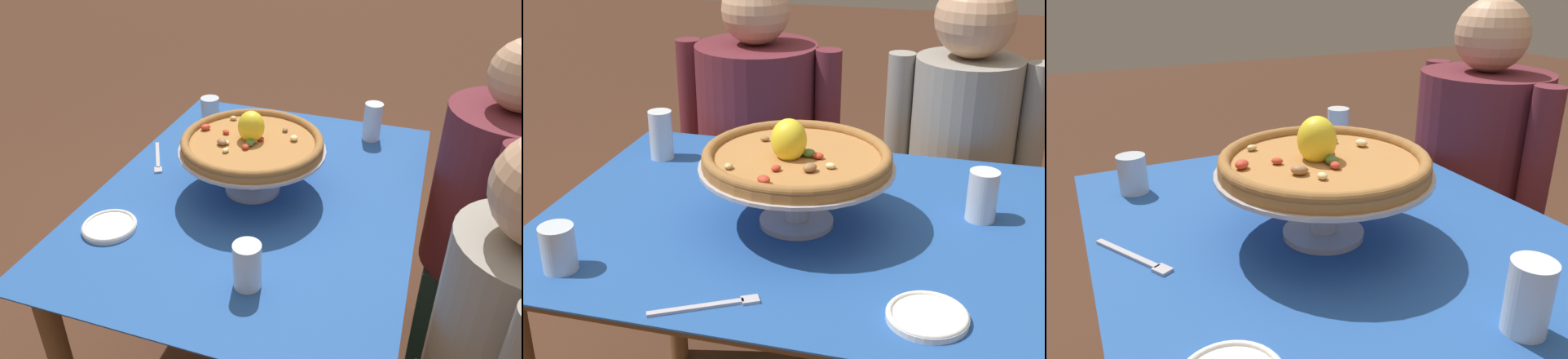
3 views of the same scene
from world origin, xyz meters
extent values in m
cylinder|color=brown|center=(-0.51, 0.37, 0.36)|extent=(0.06, 0.06, 0.72)
cylinder|color=brown|center=(0.51, 0.37, 0.36)|extent=(0.06, 0.06, 0.72)
cube|color=brown|center=(0.00, 0.00, 0.74)|extent=(1.14, 0.87, 0.02)
cube|color=#23519E|center=(0.00, 0.00, 0.75)|extent=(1.18, 0.91, 0.00)
cylinder|color=#B7B7C1|center=(-0.02, -0.02, 0.76)|extent=(0.16, 0.16, 0.01)
cylinder|color=#B7B7C1|center=(-0.02, -0.02, 0.82)|extent=(0.05, 0.05, 0.12)
cylinder|color=#B7B7C1|center=(-0.02, -0.02, 0.89)|extent=(0.42, 0.42, 0.01)
cylinder|color=#AD753D|center=(-0.02, -0.02, 0.90)|extent=(0.40, 0.40, 0.02)
torus|color=olive|center=(-0.02, -0.02, 0.92)|extent=(0.40, 0.40, 0.02)
ellipsoid|color=#C63D28|center=(-0.04, -0.11, 0.92)|extent=(0.03, 0.03, 0.01)
ellipsoid|color=#4C7533|center=(0.01, -0.02, 0.92)|extent=(0.03, 0.03, 0.02)
ellipsoid|color=#C63D28|center=(0.03, -0.02, 0.92)|extent=(0.02, 0.02, 0.01)
ellipsoid|color=#996B42|center=(-0.11, 0.05, 0.92)|extent=(0.02, 0.02, 0.01)
ellipsoid|color=#996B42|center=(0.03, -0.10, 0.92)|extent=(0.04, 0.04, 0.02)
ellipsoid|color=#C63D28|center=(-0.04, -0.18, 0.92)|extent=(0.04, 0.04, 0.02)
ellipsoid|color=#C63D28|center=(-0.03, 0.00, 0.92)|extent=(0.02, 0.02, 0.01)
ellipsoid|color=#996B42|center=(-0.01, -0.02, 0.92)|extent=(0.03, 0.03, 0.01)
ellipsoid|color=beige|center=(0.07, -0.07, 0.92)|extent=(0.02, 0.02, 0.01)
ellipsoid|color=beige|center=(-0.06, 0.09, 0.92)|extent=(0.03, 0.03, 0.01)
ellipsoid|color=beige|center=(0.02, -0.08, 0.92)|extent=(0.03, 0.03, 0.01)
ellipsoid|color=tan|center=(-0.13, -0.12, 0.92)|extent=(0.02, 0.02, 0.01)
ellipsoid|color=yellow|center=(-0.03, -0.03, 0.95)|extent=(0.09, 0.09, 0.09)
cylinder|color=white|center=(-0.46, 0.26, 0.82)|extent=(0.06, 0.06, 0.13)
cylinder|color=silver|center=(-0.46, 0.26, 0.79)|extent=(0.06, 0.06, 0.08)
cylinder|color=silver|center=(-0.41, -0.33, 0.80)|extent=(0.07, 0.07, 0.09)
cylinder|color=silver|center=(-0.41, -0.33, 0.78)|extent=(0.06, 0.06, 0.06)
cylinder|color=white|center=(0.37, 0.10, 0.81)|extent=(0.07, 0.07, 0.11)
cylinder|color=silver|center=(0.37, 0.10, 0.80)|extent=(0.06, 0.06, 0.09)
cylinder|color=white|center=(0.29, -0.32, 0.76)|extent=(0.14, 0.14, 0.01)
torus|color=white|center=(0.29, -0.32, 0.76)|extent=(0.14, 0.14, 0.01)
cube|color=#B7B7C1|center=(-0.11, -0.39, 0.76)|extent=(0.16, 0.10, 0.01)
cube|color=#B7B7C1|center=(-0.02, -0.34, 0.76)|extent=(0.04, 0.04, 0.01)
cube|color=#1E3833|center=(-0.32, 0.67, 0.21)|extent=(0.30, 0.33, 0.42)
cylinder|color=maroon|center=(-0.32, 0.67, 0.70)|extent=(0.40, 0.40, 0.55)
sphere|color=tan|center=(-0.32, 0.67, 1.08)|extent=(0.21, 0.21, 0.21)
cylinder|color=maroon|center=(-0.55, 0.69, 0.74)|extent=(0.08, 0.08, 0.47)
cylinder|color=maroon|center=(-0.09, 0.66, 0.74)|extent=(0.08, 0.08, 0.47)
cube|color=#1E3833|center=(0.32, 0.66, 0.21)|extent=(0.30, 0.33, 0.43)
cylinder|color=gray|center=(0.32, 0.66, 0.70)|extent=(0.32, 0.32, 0.55)
sphere|color=tan|center=(0.32, 0.66, 1.09)|extent=(0.22, 0.22, 0.22)
cylinder|color=gray|center=(0.13, 0.67, 0.75)|extent=(0.08, 0.08, 0.47)
cylinder|color=gray|center=(0.51, 0.65, 0.75)|extent=(0.08, 0.08, 0.47)
camera|label=1|loc=(1.21, 0.42, 1.59)|focal=36.04mm
camera|label=2|loc=(0.31, -1.35, 1.46)|focal=48.05mm
camera|label=3|loc=(0.78, -0.45, 1.23)|focal=34.79mm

